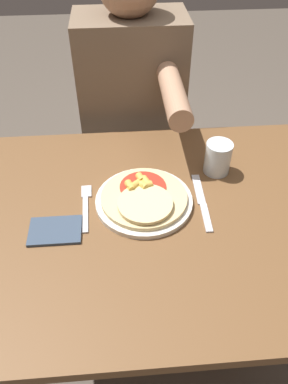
# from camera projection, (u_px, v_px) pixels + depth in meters

# --- Properties ---
(ground_plane) EXTENTS (8.00, 8.00, 0.00)m
(ground_plane) POSITION_uv_depth(u_px,v_px,m) (153.00, 343.00, 1.50)
(ground_plane) COLOR brown
(dining_table) EXTENTS (1.07, 0.79, 0.75)m
(dining_table) POSITION_uv_depth(u_px,v_px,m) (156.00, 244.00, 1.07)
(dining_table) COLOR brown
(dining_table) RESTS_ON ground_plane
(plate) EXTENTS (0.26, 0.26, 0.01)m
(plate) POSITION_uv_depth(u_px,v_px,m) (144.00, 201.00, 1.01)
(plate) COLOR silver
(plate) RESTS_ON dining_table
(pizza) EXTENTS (0.23, 0.23, 0.04)m
(pizza) POSITION_uv_depth(u_px,v_px,m) (144.00, 197.00, 1.00)
(pizza) COLOR #E0C689
(pizza) RESTS_ON plate
(fork) EXTENTS (0.03, 0.18, 0.00)m
(fork) POSITION_uv_depth(u_px,v_px,m) (86.00, 204.00, 1.01)
(fork) COLOR silver
(fork) RESTS_ON dining_table
(knife) EXTENTS (0.03, 0.22, 0.00)m
(knife) POSITION_uv_depth(u_px,v_px,m) (202.00, 202.00, 1.01)
(knife) COLOR silver
(knife) RESTS_ON dining_table
(drinking_glass) EXTENTS (0.08, 0.08, 0.10)m
(drinking_glass) POSITION_uv_depth(u_px,v_px,m) (218.00, 158.00, 1.08)
(drinking_glass) COLOR silver
(drinking_glass) RESTS_ON dining_table
(napkin) EXTENTS (0.13, 0.09, 0.01)m
(napkin) POSITION_uv_depth(u_px,v_px,m) (55.00, 230.00, 0.94)
(napkin) COLOR #38475B
(napkin) RESTS_ON dining_table
(person_diner) EXTENTS (0.38, 0.52, 1.25)m
(person_diner) POSITION_uv_depth(u_px,v_px,m) (133.00, 108.00, 1.41)
(person_diner) COLOR #2D2D38
(person_diner) RESTS_ON ground_plane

